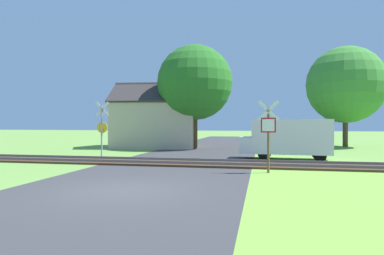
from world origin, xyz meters
TOP-DOWN VIEW (x-y plane):
  - ground_plane at (0.00, 0.00)m, footprint 160.00×160.00m
  - road_asphalt at (0.00, 2.00)m, footprint 7.31×80.00m
  - rail_track at (0.00, 6.86)m, footprint 60.00×2.60m
  - stop_sign_near at (4.35, 4.55)m, footprint 0.88×0.17m
  - crossing_sign_far at (-4.99, 8.66)m, footprint 0.88×0.14m
  - house at (-4.65, 17.92)m, footprint 7.55×6.48m
  - tree_center at (-1.14, 16.97)m, footprint 5.95×5.95m
  - tree_far at (11.05, 21.45)m, footprint 6.52×6.52m
  - mail_truck at (5.52, 10.08)m, footprint 5.02×2.19m

SIDE VIEW (x-z plane):
  - ground_plane at x=0.00m, z-range 0.00..0.00m
  - road_asphalt at x=0.00m, z-range 0.00..0.01m
  - rail_track at x=0.00m, z-range -0.05..0.17m
  - mail_truck at x=5.52m, z-range 0.12..2.36m
  - stop_sign_near at x=4.35m, z-range 0.24..3.22m
  - crossing_sign_far at x=-4.99m, z-range 0.22..3.50m
  - house at x=-4.65m, z-range -0.70..4.75m
  - tree_center at x=-1.14m, z-range 1.12..9.35m
  - tree_far at x=11.05m, z-range 1.00..9.54m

